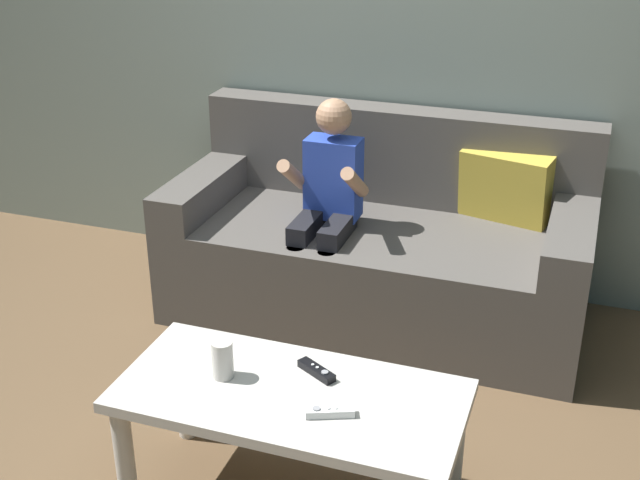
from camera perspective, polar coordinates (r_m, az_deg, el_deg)
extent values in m
cube|color=gray|center=(3.76, 5.02, 15.26)|extent=(4.72, 0.05, 2.50)
cube|color=#56514C|center=(3.66, 3.79, -2.10)|extent=(1.77, 0.80, 0.43)
cube|color=#56514C|center=(3.78, 5.30, 5.80)|extent=(1.77, 0.16, 0.42)
cube|color=#56514C|center=(3.80, -7.70, 3.65)|extent=(0.18, 0.80, 0.15)
cube|color=#56514C|center=(3.43, 16.80, 0.36)|extent=(0.18, 0.80, 0.15)
cube|color=gold|center=(3.64, 12.52, 3.57)|extent=(0.40, 0.24, 0.31)
cylinder|color=black|center=(3.46, -1.64, -3.75)|extent=(0.07, 0.07, 0.43)
cylinder|color=black|center=(3.42, 0.44, -4.11)|extent=(0.07, 0.07, 0.43)
cube|color=black|center=(3.46, -0.87, 0.95)|extent=(0.09, 0.28, 0.09)
cube|color=black|center=(3.42, 1.21, 0.66)|extent=(0.09, 0.28, 0.09)
cube|color=blue|center=(3.50, 0.92, 4.24)|extent=(0.23, 0.13, 0.34)
cylinder|color=tan|center=(3.42, -1.85, 4.46)|extent=(0.05, 0.25, 0.20)
cylinder|color=tan|center=(3.34, 2.40, 3.94)|extent=(0.05, 0.25, 0.20)
sphere|color=tan|center=(3.42, 0.95, 8.40)|extent=(0.15, 0.15, 0.15)
cube|color=beige|center=(2.53, -2.04, -10.57)|extent=(1.04, 0.49, 0.04)
cylinder|color=beige|center=(2.70, -13.16, -14.30)|extent=(0.06, 0.06, 0.39)
cylinder|color=beige|center=(2.97, -9.23, -9.97)|extent=(0.06, 0.06, 0.39)
cylinder|color=beige|center=(2.71, 9.14, -13.73)|extent=(0.06, 0.06, 0.39)
cube|color=black|center=(2.59, -0.24, -8.89)|extent=(0.14, 0.10, 0.02)
cylinder|color=#99999E|center=(2.56, 0.33, -8.99)|extent=(0.02, 0.02, 0.00)
cylinder|color=silver|center=(2.58, -0.19, -8.68)|extent=(0.01, 0.01, 0.00)
cylinder|color=silver|center=(2.59, -0.50, -8.48)|extent=(0.01, 0.01, 0.00)
cube|color=white|center=(2.42, 0.68, -11.64)|extent=(0.14, 0.09, 0.02)
cylinder|color=#99999E|center=(2.41, -0.25, -11.41)|extent=(0.02, 0.02, 0.00)
cylinder|color=silver|center=(2.41, 0.60, -11.39)|extent=(0.01, 0.01, 0.00)
cylinder|color=silver|center=(2.41, 1.11, -11.37)|extent=(0.01, 0.01, 0.00)
cylinder|color=silver|center=(2.57, -6.66, -8.08)|extent=(0.07, 0.07, 0.12)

